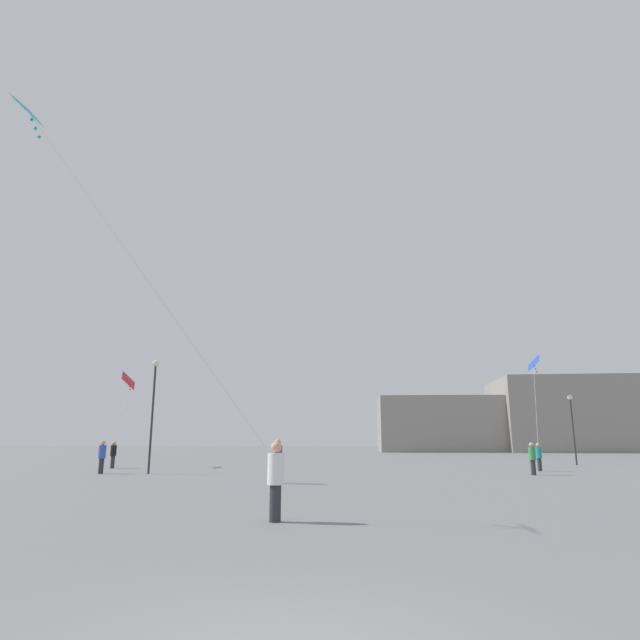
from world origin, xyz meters
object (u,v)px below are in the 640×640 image
object	(u,v)px
person_in_white	(276,477)
lamppost_east	(572,418)
person_in_black	(113,453)
person_in_blue	(102,455)
person_in_purple	(278,459)
building_centre_hall	(557,415)
building_left_hall	(441,424)
person_in_green	(532,457)
person_in_teal	(539,456)
kite_crimson_delta	(129,381)
kite_cyan_delta	(33,117)
kite_cobalt_delta	(533,364)
lamppost_west	(153,399)

from	to	relation	value
person_in_white	lamppost_east	world-z (taller)	lamppost_east
person_in_black	person_in_blue	bearing A→B (deg)	117.35
person_in_purple	building_centre_hall	xyz separation A→B (m)	(36.91, 60.71, 4.43)
person_in_purple	building_left_hall	distance (m)	62.92
person_in_green	person_in_teal	world-z (taller)	person_in_green
person_in_green	person_in_black	xyz separation A→B (m)	(-24.76, 5.99, 0.03)
person_in_purple	person_in_green	xyz separation A→B (m)	(12.86, 5.84, -0.10)
building_left_hall	person_in_black	bearing A→B (deg)	-122.64
person_in_blue	building_left_hall	distance (m)	61.17
person_in_white	lamppost_east	bearing A→B (deg)	17.61
person_in_white	person_in_black	size ratio (longest dim) A/B	1.03
person_in_green	person_in_white	world-z (taller)	person_in_white
person_in_blue	kite_crimson_delta	size ratio (longest dim) A/B	0.35
person_in_white	kite_crimson_delta	xyz separation A→B (m)	(-13.07, 24.48, 4.87)
person_in_white	kite_cyan_delta	bearing A→B (deg)	133.87
person_in_purple	person_in_blue	distance (m)	12.00
person_in_green	person_in_blue	bearing A→B (deg)	-39.77
person_in_purple	person_in_teal	size ratio (longest dim) A/B	1.14
person_in_blue	person_in_white	bearing A→B (deg)	-75.09
person_in_purple	person_in_green	distance (m)	14.12
person_in_black	kite_cobalt_delta	bearing A→B (deg)	-160.37
person_in_teal	lamppost_east	world-z (taller)	lamppost_east
kite_cyan_delta	lamppost_west	xyz separation A→B (m)	(-1.26, 15.89, -7.01)
person_in_purple	kite_crimson_delta	xyz separation A→B (m)	(-12.01, 13.81, 4.83)
kite_cyan_delta	lamppost_east	distance (m)	38.15
building_left_hall	lamppost_west	distance (m)	59.85
person_in_black	lamppost_east	bearing A→B (deg)	-160.18
person_in_green	building_centre_hall	world-z (taller)	building_centre_hall
person_in_purple	building_centre_hall	distance (m)	71.18
building_left_hall	building_centre_hall	size ratio (longest dim) A/B	1.00
person_in_white	person_in_teal	bearing A→B (deg)	18.24
person_in_teal	building_centre_hall	size ratio (longest dim) A/B	0.08
person_in_purple	lamppost_west	distance (m)	10.36
person_in_teal	building_centre_hall	bearing A→B (deg)	95.39
building_centre_hall	kite_crimson_delta	bearing A→B (deg)	-136.21
kite_crimson_delta	building_centre_hall	distance (m)	67.77
lamppost_west	person_in_purple	bearing A→B (deg)	-39.48
person_in_green	lamppost_east	bearing A→B (deg)	-161.53
person_in_purple	person_in_black	world-z (taller)	person_in_purple
person_in_blue	person_in_green	bearing A→B (deg)	-19.84
person_in_green	kite_cobalt_delta	bearing A→B (deg)	-151.60
person_in_black	lamppost_east	world-z (taller)	lamppost_east
person_in_white	kite_cyan_delta	xyz separation A→B (m)	(-7.44, 1.07, 10.08)
person_in_green	kite_cyan_delta	world-z (taller)	kite_cyan_delta
person_in_purple	person_in_teal	distance (m)	17.35
person_in_purple	person_in_white	bearing A→B (deg)	112.67
person_in_black	kite_cyan_delta	size ratio (longest dim) A/B	0.17
person_in_white	kite_crimson_delta	bearing A→B (deg)	80.16
person_in_black	building_left_hall	xyz separation A→B (m)	(30.81, 48.10, 3.14)
person_in_black	person_in_green	bearing A→B (deg)	177.19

